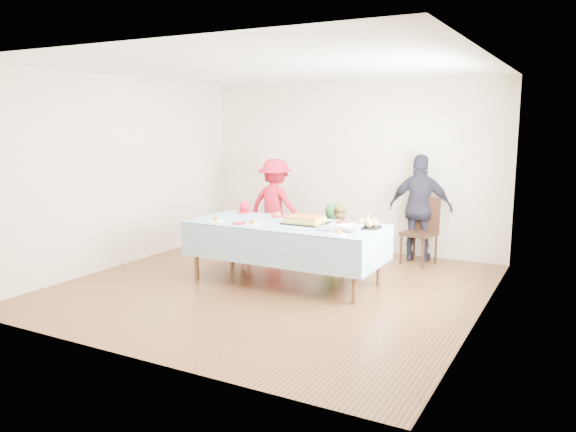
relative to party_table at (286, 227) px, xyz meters
name	(u,v)px	position (x,y,z in m)	size (l,w,h in m)	color
ground	(274,286)	(-0.04, -0.24, -0.72)	(5.00, 5.00, 0.00)	#452A13
room_walls	(277,146)	(0.01, -0.24, 1.05)	(5.04, 5.04, 2.72)	beige
party_table	(286,227)	(0.00, 0.00, 0.00)	(2.50, 1.10, 0.78)	#56331D
birthday_cake	(305,220)	(0.24, 0.08, 0.10)	(0.52, 0.40, 0.09)	black
rolls_tray	(368,224)	(1.03, 0.20, 0.10)	(0.36, 0.36, 0.11)	black
punch_bowl	(350,228)	(0.94, -0.14, 0.09)	(0.32, 0.32, 0.08)	silver
party_hat	(368,218)	(0.96, 0.42, 0.13)	(0.09, 0.09, 0.15)	white
fork_pile	(324,228)	(0.65, -0.23, 0.09)	(0.24, 0.18, 0.07)	white
plate_red_far_a	(243,212)	(-0.92, 0.43, 0.06)	(0.19, 0.19, 0.01)	red
plate_red_far_b	(278,216)	(-0.33, 0.38, 0.06)	(0.19, 0.19, 0.01)	red
plate_red_far_c	(305,219)	(0.09, 0.37, 0.06)	(0.19, 0.19, 0.01)	red
plate_red_far_d	(343,222)	(0.64, 0.38, 0.06)	(0.20, 0.20, 0.01)	red
plate_red_near	(240,223)	(-0.49, -0.32, 0.06)	(0.19, 0.19, 0.01)	red
plate_white_left	(216,221)	(-0.86, -0.33, 0.06)	(0.24, 0.24, 0.01)	white
plate_white_mid	(252,224)	(-0.33, -0.29, 0.06)	(0.21, 0.21, 0.01)	white
plate_white_right	(338,234)	(0.89, -0.38, 0.06)	(0.20, 0.20, 0.01)	white
dining_chair	(422,227)	(1.28, 1.83, -0.18)	(0.52, 0.52, 0.98)	black
toddler_left	(246,232)	(-1.04, 0.66, -0.27)	(0.33, 0.22, 0.91)	red
toddler_mid	(331,231)	(-0.03, 1.51, -0.31)	(0.41, 0.27, 0.84)	#267334
toddler_right	(340,237)	(0.37, 0.89, -0.25)	(0.46, 0.36, 0.95)	tan
adult_left	(275,205)	(-1.05, 1.56, 0.02)	(0.96, 0.55, 1.48)	red
adult_right	(420,208)	(1.21, 1.96, 0.07)	(0.93, 0.39, 1.59)	#272634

